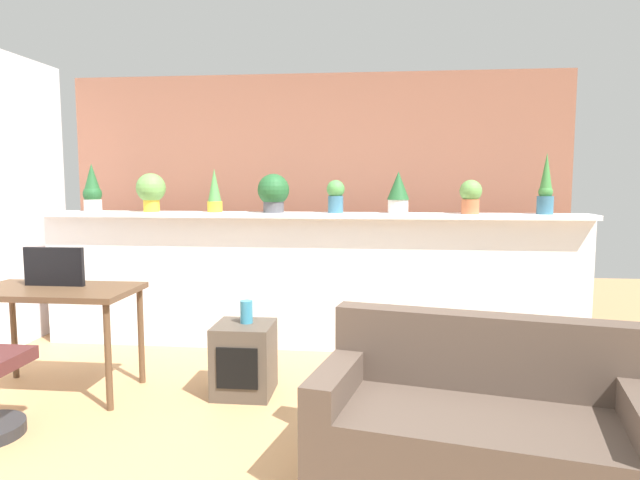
% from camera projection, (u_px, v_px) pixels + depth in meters
% --- Properties ---
extents(ground_plane, '(12.00, 12.00, 0.00)m').
position_uv_depth(ground_plane, '(260.00, 459.00, 2.98)').
color(ground_plane, tan).
extents(divider_wall, '(4.77, 0.16, 1.17)m').
position_uv_depth(divider_wall, '(307.00, 283.00, 4.90)').
color(divider_wall, white).
rests_on(divider_wall, ground).
extents(plant_shelf, '(4.77, 0.32, 0.04)m').
position_uv_depth(plant_shelf, '(306.00, 215.00, 4.79)').
color(plant_shelf, white).
rests_on(plant_shelf, divider_wall).
extents(brick_wall_behind, '(4.77, 0.10, 2.50)m').
position_uv_depth(brick_wall_behind, '(315.00, 205.00, 5.42)').
color(brick_wall_behind, '#935B47').
rests_on(brick_wall_behind, ground).
extents(potted_plant_0, '(0.16, 0.16, 0.43)m').
position_uv_depth(potted_plant_0, '(92.00, 190.00, 4.97)').
color(potted_plant_0, silver).
rests_on(potted_plant_0, plant_shelf).
extents(potted_plant_1, '(0.26, 0.26, 0.34)m').
position_uv_depth(potted_plant_1, '(151.00, 190.00, 4.92)').
color(potted_plant_1, gold).
rests_on(potted_plant_1, plant_shelf).
extents(potted_plant_2, '(0.13, 0.13, 0.38)m').
position_uv_depth(potted_plant_2, '(215.00, 192.00, 4.86)').
color(potted_plant_2, gold).
rests_on(potted_plant_2, plant_shelf).
extents(potted_plant_3, '(0.27, 0.27, 0.34)m').
position_uv_depth(potted_plant_3, '(273.00, 192.00, 4.80)').
color(potted_plant_3, '#4C4C51').
rests_on(potted_plant_3, plant_shelf).
extents(potted_plant_4, '(0.16, 0.16, 0.28)m').
position_uv_depth(potted_plant_4, '(336.00, 195.00, 4.76)').
color(potted_plant_4, '#386B84').
rests_on(potted_plant_4, plant_shelf).
extents(potted_plant_5, '(0.19, 0.19, 0.35)m').
position_uv_depth(potted_plant_5, '(398.00, 192.00, 4.70)').
color(potted_plant_5, silver).
rests_on(potted_plant_5, plant_shelf).
extents(potted_plant_6, '(0.18, 0.18, 0.28)m').
position_uv_depth(potted_plant_6, '(471.00, 195.00, 4.61)').
color(potted_plant_6, '#C66B42').
rests_on(potted_plant_6, plant_shelf).
extents(potted_plant_7, '(0.13, 0.13, 0.50)m').
position_uv_depth(potted_plant_7, '(546.00, 188.00, 4.56)').
color(potted_plant_7, '#386B84').
rests_on(potted_plant_7, plant_shelf).
extents(desk, '(1.10, 0.60, 0.75)m').
position_uv_depth(desk, '(55.00, 300.00, 3.85)').
color(desk, brown).
rests_on(desk, ground).
extents(tv_monitor, '(0.43, 0.04, 0.27)m').
position_uv_depth(tv_monitor, '(54.00, 267.00, 3.91)').
color(tv_monitor, black).
rests_on(tv_monitor, desk).
extents(side_cube_shelf, '(0.40, 0.41, 0.50)m').
position_uv_depth(side_cube_shelf, '(244.00, 359.00, 3.88)').
color(side_cube_shelf, '#4C4238').
rests_on(side_cube_shelf, ground).
extents(vase_on_shelf, '(0.09, 0.09, 0.16)m').
position_uv_depth(vase_on_shelf, '(246.00, 312.00, 3.87)').
color(vase_on_shelf, teal).
rests_on(vase_on_shelf, side_cube_shelf).
extents(couch, '(1.68, 1.07, 0.80)m').
position_uv_depth(couch, '(478.00, 430.00, 2.70)').
color(couch, brown).
rests_on(couch, ground).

